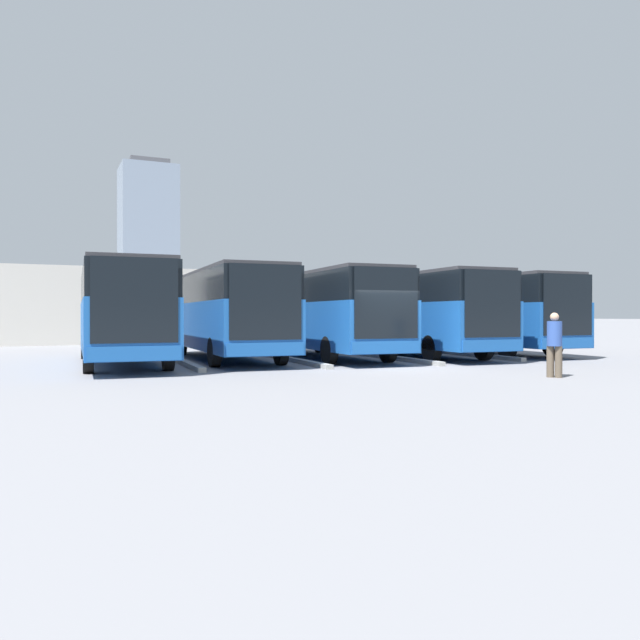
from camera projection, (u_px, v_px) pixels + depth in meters
name	position (u px, v px, depth m)	size (l,w,h in m)	color
ground_plane	(393.00, 368.00, 20.05)	(600.00, 600.00, 0.00)	gray
bus_0	(480.00, 312.00, 28.27)	(3.01, 10.97, 3.37)	#19519E
curb_divider_0	(467.00, 354.00, 26.02)	(0.24, 7.13, 0.15)	#9E9E99
bus_1	(413.00, 311.00, 26.21)	(3.01, 10.97, 3.37)	#19519E
curb_divider_1	(392.00, 358.00, 23.96)	(0.24, 7.13, 0.15)	#9E9E99
bus_2	(324.00, 311.00, 25.01)	(3.01, 10.97, 3.37)	#19519E
curb_divider_2	(293.00, 360.00, 22.77)	(0.24, 7.13, 0.15)	#9E9E99
bus_3	(226.00, 311.00, 23.88)	(3.01, 10.97, 3.37)	#19519E
curb_divider_3	(183.00, 362.00, 21.63)	(0.24, 7.13, 0.15)	#9E9E99
bus_4	(121.00, 310.00, 21.67)	(3.01, 10.97, 3.37)	#19519E
pedestrian	(554.00, 343.00, 16.96)	(0.54, 0.54, 1.77)	brown
station_building	(201.00, 307.00, 44.88)	(44.11, 15.58, 4.57)	beige
office_tower	(148.00, 242.00, 248.93)	(21.51, 21.51, 63.54)	#7F8EA3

